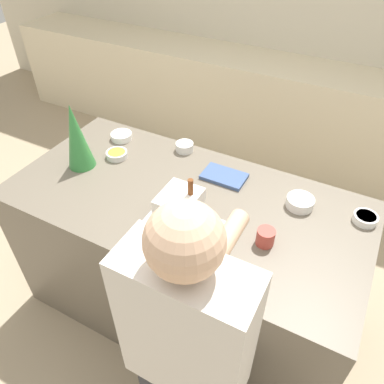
# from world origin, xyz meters

# --- Properties ---
(ground_plane) EXTENTS (12.00, 12.00, 0.00)m
(ground_plane) POSITION_xyz_m (0.00, 0.00, 0.00)
(ground_plane) COLOR tan
(wall_back) EXTENTS (8.00, 0.05, 2.60)m
(wall_back) POSITION_xyz_m (0.00, 2.30, 1.30)
(wall_back) COLOR beige
(wall_back) RESTS_ON ground_plane
(back_cabinet_block) EXTENTS (6.00, 0.60, 0.89)m
(back_cabinet_block) POSITION_xyz_m (0.00, 1.97, 0.45)
(back_cabinet_block) COLOR beige
(back_cabinet_block) RESTS_ON ground_plane
(kitchen_island) EXTENTS (1.82, 0.90, 0.91)m
(kitchen_island) POSITION_xyz_m (0.00, 0.00, 0.46)
(kitchen_island) COLOR #6B6051
(kitchen_island) RESTS_ON ground_plane
(baking_tray) EXTENTS (0.37, 0.29, 0.01)m
(baking_tray) POSITION_xyz_m (0.09, -0.20, 0.92)
(baking_tray) COLOR #B2B2BC
(baking_tray) RESTS_ON kitchen_island
(gingerbread_house) EXTENTS (0.16, 0.19, 0.28)m
(gingerbread_house) POSITION_xyz_m (0.09, -0.20, 1.03)
(gingerbread_house) COLOR brown
(gingerbread_house) RESTS_ON baking_tray
(decorative_tree) EXTENTS (0.15, 0.15, 0.37)m
(decorative_tree) POSITION_xyz_m (-0.64, -0.02, 1.10)
(decorative_tree) COLOR #33843D
(decorative_tree) RESTS_ON kitchen_island
(candy_bowl_far_left) EXTENTS (0.13, 0.13, 0.05)m
(candy_bowl_far_left) POSITION_xyz_m (0.53, 0.22, 0.94)
(candy_bowl_far_left) COLOR white
(candy_bowl_far_left) RESTS_ON kitchen_island
(candy_bowl_beside_tree) EXTENTS (0.13, 0.13, 0.04)m
(candy_bowl_beside_tree) POSITION_xyz_m (-0.61, 0.30, 0.93)
(candy_bowl_beside_tree) COLOR white
(candy_bowl_beside_tree) RESTS_ON kitchen_island
(candy_bowl_near_tray_right) EXTENTS (0.11, 0.11, 0.04)m
(candy_bowl_near_tray_right) POSITION_xyz_m (0.83, 0.26, 0.93)
(candy_bowl_near_tray_right) COLOR white
(candy_bowl_near_tray_right) RESTS_ON kitchen_island
(candy_bowl_front_corner) EXTENTS (0.10, 0.10, 0.05)m
(candy_bowl_front_corner) POSITION_xyz_m (-0.21, 0.38, 0.94)
(candy_bowl_front_corner) COLOR white
(candy_bowl_front_corner) RESTS_ON kitchen_island
(candy_bowl_far_right) EXTENTS (0.12, 0.12, 0.04)m
(candy_bowl_far_right) POSITION_xyz_m (-0.52, 0.13, 0.93)
(candy_bowl_far_right) COLOR silver
(candy_bowl_far_right) RESTS_ON kitchen_island
(cookbook) EXTENTS (0.23, 0.15, 0.02)m
(cookbook) POSITION_xyz_m (0.11, 0.25, 0.92)
(cookbook) COLOR #3F598C
(cookbook) RESTS_ON kitchen_island
(mug) EXTENTS (0.08, 0.08, 0.08)m
(mug) POSITION_xyz_m (0.46, -0.10, 0.95)
(mug) COLOR #B24238
(mug) RESTS_ON kitchen_island
(person) EXTENTS (0.42, 0.52, 1.58)m
(person) POSITION_xyz_m (0.39, -0.69, 0.82)
(person) COLOR #333338
(person) RESTS_ON ground_plane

